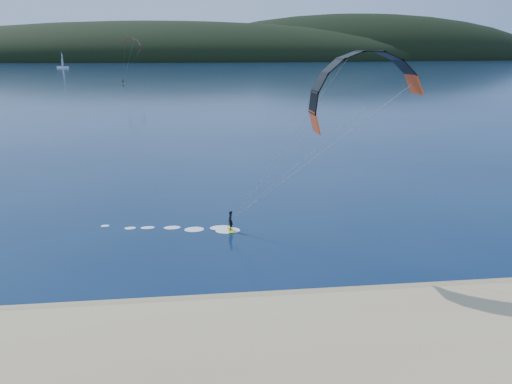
% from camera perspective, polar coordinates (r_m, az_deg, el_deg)
% --- Properties ---
extents(ground, '(1800.00, 1800.00, 0.00)m').
position_cam_1_polar(ground, '(24.05, -4.80, -18.68)').
color(ground, '#071A38').
rests_on(ground, ground).
extents(wet_sand, '(220.00, 2.50, 0.10)m').
position_cam_1_polar(wet_sand, '(27.83, -5.12, -13.28)').
color(wet_sand, '#958357').
rests_on(wet_sand, ground).
extents(headland, '(1200.00, 310.00, 140.00)m').
position_cam_1_polar(headland, '(765.09, -6.67, 15.29)').
color(headland, black).
rests_on(headland, ground).
extents(kitesurfer_near, '(22.98, 8.96, 14.41)m').
position_cam_1_polar(kitesurfer_near, '(31.94, 11.76, 9.15)').
color(kitesurfer_near, '#BBC917').
rests_on(kitesurfer_near, ground).
extents(kitesurfer_far, '(10.37, 8.07, 18.31)m').
position_cam_1_polar(kitesurfer_far, '(217.08, -14.57, 16.22)').
color(kitesurfer_far, '#BBC917').
rests_on(kitesurfer_far, ground).
extents(sailboat, '(9.27, 6.02, 13.29)m').
position_cam_1_polar(sailboat, '(439.36, -21.97, 13.61)').
color(sailboat, white).
rests_on(sailboat, ground).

